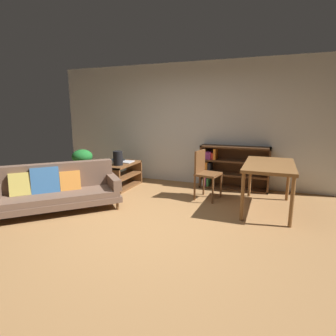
{
  "coord_description": "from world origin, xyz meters",
  "views": [
    {
      "loc": [
        1.71,
        -3.32,
        1.64
      ],
      "look_at": [
        0.07,
        0.89,
        0.7
      ],
      "focal_mm": 29.13,
      "sensor_mm": 36.0,
      "label": 1
    }
  ],
  "objects": [
    {
      "name": "ground_plane",
      "position": [
        0.0,
        0.0,
        0.0
      ],
      "size": [
        8.16,
        8.16,
        0.0
      ],
      "primitive_type": "plane",
      "color": "#9E7042"
    },
    {
      "name": "back_wall_panel",
      "position": [
        0.0,
        2.7,
        1.35
      ],
      "size": [
        6.8,
        0.1,
        2.7
      ],
      "primitive_type": "cube",
      "color": "silver",
      "rests_on": "ground_plane"
    },
    {
      "name": "fabric_couch",
      "position": [
        -1.61,
        0.1,
        0.36
      ],
      "size": [
        1.89,
        1.89,
        0.78
      ],
      "color": "brown",
      "rests_on": "ground_plane"
    },
    {
      "name": "media_console",
      "position": [
        -1.29,
        1.72,
        0.27
      ],
      "size": [
        0.39,
        1.01,
        0.54
      ],
      "color": "brown",
      "rests_on": "ground_plane"
    },
    {
      "name": "open_laptop",
      "position": [
        -1.36,
        1.88,
        0.55
      ],
      "size": [
        0.47,
        0.34,
        0.06
      ],
      "color": "silver",
      "rests_on": "media_console"
    },
    {
      "name": "desk_speaker",
      "position": [
        -1.29,
        1.52,
        0.68
      ],
      "size": [
        0.2,
        0.2,
        0.29
      ],
      "color": "black",
      "rests_on": "media_console"
    },
    {
      "name": "potted_floor_plant",
      "position": [
        -2.28,
        1.62,
        0.49
      ],
      "size": [
        0.5,
        0.56,
        0.81
      ],
      "color": "#9E9389",
      "rests_on": "ground_plane"
    },
    {
      "name": "dining_table",
      "position": [
        1.68,
        1.4,
        0.71
      ],
      "size": [
        0.78,
        1.4,
        0.79
      ],
      "color": "brown",
      "rests_on": "ground_plane"
    },
    {
      "name": "dining_chair_near",
      "position": [
        0.55,
        1.6,
        0.54
      ],
      "size": [
        0.47,
        0.51,
        0.92
      ],
      "color": "brown",
      "rests_on": "ground_plane"
    },
    {
      "name": "bookshelf",
      "position": [
        0.88,
        2.5,
        0.47
      ],
      "size": [
        1.44,
        0.35,
        0.92
      ],
      "color": "#56351E",
      "rests_on": "ground_plane"
    }
  ]
}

